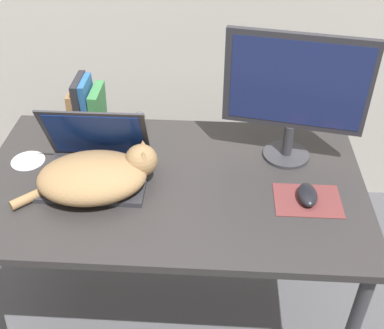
# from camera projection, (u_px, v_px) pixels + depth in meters

# --- Properties ---
(desk) EXTENTS (1.31, 0.77, 0.76)m
(desk) POSITION_uv_depth(u_px,v_px,m) (172.00, 197.00, 1.69)
(desk) COLOR #2D2B2B
(desk) RESTS_ON ground_plane
(laptop) EXTENTS (0.35, 0.26, 0.26)m
(laptop) POSITION_uv_depth(u_px,v_px,m) (96.00, 165.00, 1.63)
(laptop) COLOR #2D2D33
(laptop) RESTS_ON desk
(cat) EXTENTS (0.46, 0.31, 0.15)m
(cat) POSITION_uv_depth(u_px,v_px,m) (97.00, 176.00, 1.56)
(cat) COLOR #99754C
(cat) RESTS_ON desk
(external_monitor) EXTENTS (0.48, 0.17, 0.47)m
(external_monitor) POSITION_uv_depth(u_px,v_px,m) (295.00, 91.00, 1.59)
(external_monitor) COLOR #333338
(external_monitor) RESTS_ON desk
(mousepad) EXTENTS (0.22, 0.16, 0.00)m
(mousepad) POSITION_uv_depth(u_px,v_px,m) (308.00, 200.00, 1.56)
(mousepad) COLOR brown
(mousepad) RESTS_ON desk
(computer_mouse) EXTENTS (0.06, 0.11, 0.04)m
(computer_mouse) POSITION_uv_depth(u_px,v_px,m) (308.00, 195.00, 1.55)
(computer_mouse) COLOR black
(computer_mouse) RESTS_ON mousepad
(book_row) EXTENTS (0.12, 0.15, 0.23)m
(book_row) POSITION_uv_depth(u_px,v_px,m) (87.00, 110.00, 1.81)
(book_row) COLOR olive
(book_row) RESTS_ON desk
(webcam) EXTENTS (0.04, 0.04, 0.07)m
(webcam) POSITION_uv_depth(u_px,v_px,m) (140.00, 117.00, 1.88)
(webcam) COLOR #232328
(webcam) RESTS_ON desk
(cd_disc) EXTENTS (0.12, 0.12, 0.00)m
(cd_disc) POSITION_uv_depth(u_px,v_px,m) (28.00, 161.00, 1.73)
(cd_disc) COLOR silver
(cd_disc) RESTS_ON desk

